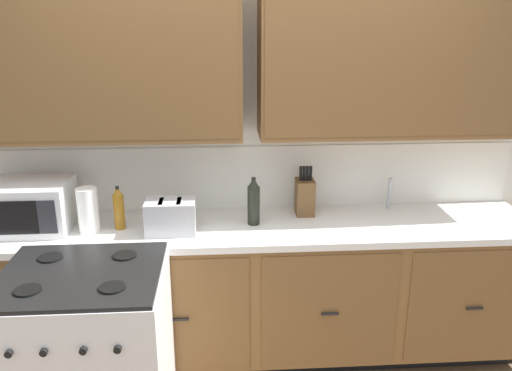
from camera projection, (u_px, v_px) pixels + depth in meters
name	position (u px, v px, depth m)	size (l,w,h in m)	color
wall_unit	(250.00, 90.00, 3.03)	(4.57, 0.40, 2.56)	silver
counter_run	(253.00, 290.00, 3.22)	(3.40, 0.64, 0.90)	black
stove_range	(90.00, 358.00, 2.56)	(0.76, 0.68, 0.95)	white
microwave	(28.00, 206.00, 2.97)	(0.48, 0.37, 0.28)	white
toaster	(171.00, 217.00, 2.94)	(0.28, 0.18, 0.19)	#B7B7BC
knife_block	(305.00, 196.00, 3.21)	(0.11, 0.14, 0.31)	brown
sink_faucet	(389.00, 193.00, 3.31)	(0.02, 0.02, 0.20)	#B2B5BA
paper_towel_roll	(88.00, 210.00, 2.94)	(0.12, 0.12, 0.26)	white
bottle_amber	(119.00, 208.00, 2.98)	(0.06, 0.06, 0.26)	#9E6619
bottle_dark	(254.00, 202.00, 3.04)	(0.07, 0.07, 0.29)	black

